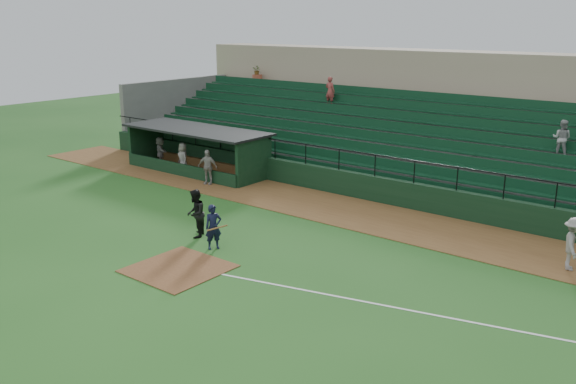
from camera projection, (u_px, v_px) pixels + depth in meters
The scene contains 12 objects.
ground at pixel (200, 260), 21.60m from camera, with size 90.00×90.00×0.00m, color #21561B.
warning_track at pixel (329, 207), 27.62m from camera, with size 40.00×4.00×0.03m, color brown.
home_plate_dirt at pixel (178, 268), 20.84m from camera, with size 3.00×3.00×0.03m, color brown.
foul_line at pixel (422, 313), 17.71m from camera, with size 18.00×0.09×0.01m, color white.
stadium_structure at pixel (419, 132), 33.37m from camera, with size 38.00×13.08×6.40m.
dugout at pixel (203, 147), 34.28m from camera, with size 8.90×3.20×2.42m.
batter_at_plate at pixel (213, 227), 22.46m from camera, with size 1.12×0.74×1.69m.
umpire at pixel (195, 213), 23.69m from camera, with size 0.92×0.72×1.90m, color black.
runner at pixel (573, 244), 20.50m from camera, with size 1.18×0.68×1.82m, color gray.
dugout_player_a at pixel (207, 167), 31.29m from camera, with size 1.05×0.44×1.79m, color #A29E98.
dugout_player_b at pixel (183, 158), 33.54m from camera, with size 0.83×0.54×1.70m, color gray.
dugout_player_c at pixel (160, 151), 35.52m from camera, with size 1.52×0.49×1.64m, color gray.
Camera 1 is at (14.97, -13.82, 8.17)m, focal length 38.19 mm.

